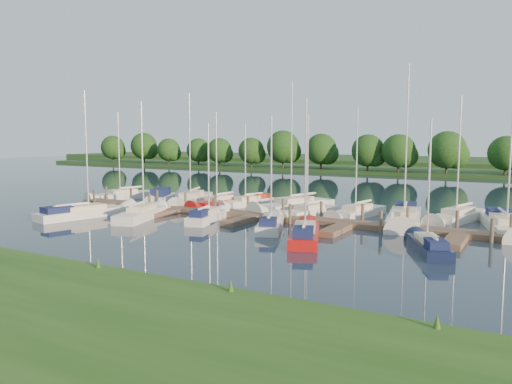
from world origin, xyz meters
The scene contains 23 objects.
ground centered at (0.00, 0.00, 0.00)m, with size 260.00×260.00×0.00m, color #1B2836.
dock centered at (0.00, 7.31, 0.20)m, with size 40.00×6.00×0.40m.
mooring_pilings centered at (0.00, 8.43, 0.60)m, with size 38.24×2.84×2.00m.
far_shore centered at (0.00, 75.00, 0.30)m, with size 180.00×30.00×0.60m, color #1C3D17.
distant_hill centered at (0.00, 100.00, 0.70)m, with size 220.00×40.00×1.40m, color #2B4920.
treeline centered at (4.21, 62.16, 4.00)m, with size 146.38×8.17×8.32m.
sailboat_n_0 centered at (-19.45, 12.04, 0.27)m, with size 3.81×7.70×9.87m.
motorboat centered at (-14.15, 12.16, 0.36)m, with size 3.85×6.19×1.79m.
sailboat_n_2 centered at (-10.42, 12.62, 0.28)m, with size 4.56×9.08×11.65m.
sailboat_n_3 centered at (-6.71, 12.10, 0.28)m, with size 2.66×7.49×9.56m.
sailboat_n_4 centered at (-4.50, 14.07, 0.32)m, with size 3.22×6.53×8.44m.
sailboat_n_5 centered at (0.77, 13.35, 0.28)m, with size 4.77×9.58×12.23m.
sailboat_n_6 centered at (3.39, 10.94, 0.27)m, with size 3.22×7.09×9.10m.
sailboat_n_7 centered at (7.11, 12.65, 0.27)m, with size 3.10×7.65×9.72m.
sailboat_n_8 centered at (11.34, 11.59, 0.32)m, with size 3.94×10.29×12.81m.
sailboat_n_9 centered at (14.95, 14.36, 0.28)m, with size 3.90×8.19×10.47m.
sailboat_n_10 centered at (18.54, 11.72, 0.32)m, with size 4.08×9.65×12.07m.
sailboat_s_0 centered at (-13.11, 1.10, 0.32)m, with size 3.65×8.84×11.05m.
sailboat_s_1 centered at (-8.21, 2.87, 0.29)m, with size 3.76×7.83×10.17m.
sailboat_s_2 centered at (-2.73, 4.46, 0.33)m, with size 2.64×6.36×8.27m.
sailboat_s_3 centered at (3.37, 3.89, 0.32)m, with size 3.66×6.68×8.74m.
sailboat_s_4 centered at (7.15, 1.56, 0.32)m, with size 3.97×7.48×9.71m.
sailboat_s_5 centered at (14.90, 2.19, 0.31)m, with size 3.63×6.26×8.22m.
Camera 1 is at (20.29, -28.31, 6.81)m, focal length 35.00 mm.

